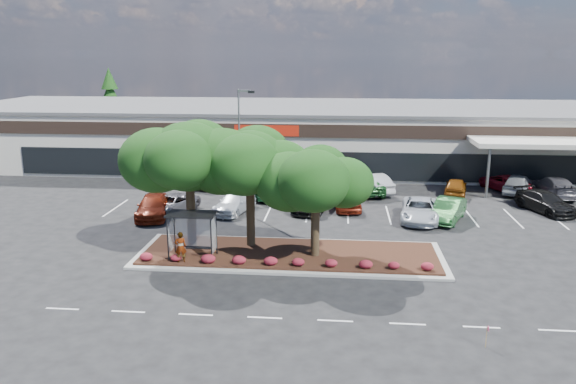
# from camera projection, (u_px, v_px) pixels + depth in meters

# --- Properties ---
(ground) EXTENTS (160.00, 160.00, 0.00)m
(ground) POSITION_uv_depth(u_px,v_px,m) (321.00, 285.00, 29.11)
(ground) COLOR black
(ground) RESTS_ON ground
(retail_store) EXTENTS (80.40, 25.20, 6.25)m
(retail_store) POSITION_uv_depth(u_px,v_px,m) (334.00, 134.00, 61.12)
(retail_store) COLOR beige
(retail_store) RESTS_ON ground
(landscape_island) EXTENTS (18.00, 6.00, 0.26)m
(landscape_island) POSITION_uv_depth(u_px,v_px,m) (290.00, 255.00, 33.13)
(landscape_island) COLOR #9E9E99
(landscape_island) RESTS_ON ground
(lane_markings) EXTENTS (33.12, 20.06, 0.01)m
(lane_markings) POSITION_uv_depth(u_px,v_px,m) (325.00, 225.00, 39.19)
(lane_markings) COLOR silver
(lane_markings) RESTS_ON ground
(shrub_row) EXTENTS (17.00, 0.80, 0.50)m
(shrub_row) POSITION_uv_depth(u_px,v_px,m) (286.00, 261.00, 31.01)
(shrub_row) COLOR #9A253C
(shrub_row) RESTS_ON landscape_island
(bus_shelter) EXTENTS (2.75, 1.55, 2.59)m
(bus_shelter) POSITION_uv_depth(u_px,v_px,m) (192.00, 222.00, 32.10)
(bus_shelter) COLOR black
(bus_shelter) RESTS_ON landscape_island
(island_tree_west) EXTENTS (7.20, 7.20, 7.89)m
(island_tree_west) POSITION_uv_depth(u_px,v_px,m) (190.00, 183.00, 33.19)
(island_tree_west) COLOR #1A370F
(island_tree_west) RESTS_ON landscape_island
(island_tree_mid) EXTENTS (6.60, 6.60, 7.32)m
(island_tree_mid) POSITION_uv_depth(u_px,v_px,m) (250.00, 187.00, 33.61)
(island_tree_mid) COLOR #1A370F
(island_tree_mid) RESTS_ON landscape_island
(island_tree_east) EXTENTS (5.80, 5.80, 6.50)m
(island_tree_east) POSITION_uv_depth(u_px,v_px,m) (315.00, 201.00, 31.89)
(island_tree_east) COLOR #1A370F
(island_tree_east) RESTS_ON landscape_island
(conifer_north_west) EXTENTS (4.40, 4.40, 10.00)m
(conifer_north_west) POSITION_uv_depth(u_px,v_px,m) (111.00, 105.00, 75.15)
(conifer_north_west) COLOR #1A370F
(conifer_north_west) RESTS_ON ground
(person_waiting) EXTENTS (0.75, 0.62, 1.77)m
(person_waiting) POSITION_uv_depth(u_px,v_px,m) (181.00, 247.00, 31.37)
(person_waiting) COLOR #594C47
(person_waiting) RESTS_ON landscape_island
(light_pole) EXTENTS (1.43, 0.67, 9.20)m
(light_pole) POSITION_uv_depth(u_px,v_px,m) (241.00, 159.00, 41.81)
(light_pole) COLOR #9E9E99
(light_pole) RESTS_ON ground
(survey_stake) EXTENTS (0.07, 0.14, 0.93)m
(survey_stake) POSITION_uv_depth(u_px,v_px,m) (487.00, 334.00, 22.76)
(survey_stake) COLOR #A28154
(survey_stake) RESTS_ON ground
(car_0) EXTENTS (3.94, 5.28, 1.33)m
(car_0) POSITION_uv_depth(u_px,v_px,m) (172.00, 204.00, 42.26)
(car_0) COLOR #525058
(car_0) RESTS_ON ground
(car_1) EXTENTS (3.17, 5.65, 1.55)m
(car_1) POSITION_uv_depth(u_px,v_px,m) (153.00, 206.00, 41.14)
(car_1) COLOR #641B0B
(car_1) RESTS_ON ground
(car_2) EXTENTS (3.17, 5.20, 1.41)m
(car_2) POSITION_uv_depth(u_px,v_px,m) (234.00, 203.00, 42.34)
(car_2) COLOR silver
(car_2) RESTS_ON ground
(car_3) EXTENTS (3.47, 6.06, 1.65)m
(car_3) POSITION_uv_depth(u_px,v_px,m) (313.00, 199.00, 42.99)
(car_3) COLOR black
(car_3) RESTS_ON ground
(car_4) EXTENTS (2.51, 5.01, 1.64)m
(car_4) POSITION_uv_depth(u_px,v_px,m) (346.00, 198.00, 43.24)
(car_4) COLOR maroon
(car_4) RESTS_ON ground
(car_5) EXTENTS (3.31, 5.88, 1.55)m
(car_5) POSITION_uv_depth(u_px,v_px,m) (420.00, 210.00, 40.20)
(car_5) COLOR silver
(car_5) RESTS_ON ground
(car_6) EXTENTS (3.46, 5.14, 1.60)m
(car_6) POSITION_uv_depth(u_px,v_px,m) (448.00, 210.00, 40.10)
(car_6) COLOR #215527
(car_6) RESTS_ON ground
(car_7) EXTENTS (3.95, 5.67, 1.52)m
(car_7) POSITION_uv_depth(u_px,v_px,m) (545.00, 202.00, 42.40)
(car_7) COLOR black
(car_7) RESTS_ON ground
(car_9) EXTENTS (3.86, 5.67, 1.44)m
(car_9) POSITION_uv_depth(u_px,v_px,m) (214.00, 179.00, 50.51)
(car_9) COLOR slate
(car_9) RESTS_ON ground
(car_10) EXTENTS (2.49, 4.22, 1.35)m
(car_10) POSITION_uv_depth(u_px,v_px,m) (260.00, 189.00, 46.84)
(car_10) COLOR #164A23
(car_10) RESTS_ON ground
(car_11) EXTENTS (2.81, 4.88, 1.33)m
(car_11) POSITION_uv_depth(u_px,v_px,m) (275.00, 191.00, 46.30)
(car_11) COLOR #185229
(car_11) RESTS_ON ground
(car_12) EXTENTS (3.65, 6.31, 1.65)m
(car_12) POSITION_uv_depth(u_px,v_px,m) (364.00, 184.00, 48.14)
(car_12) COLOR #1B4D21
(car_12) RESTS_ON ground
(car_13) EXTENTS (3.75, 5.51, 1.72)m
(car_13) POSITION_uv_depth(u_px,v_px,m) (372.00, 183.00, 48.18)
(car_13) COLOR #B4B4B4
(car_13) RESTS_ON ground
(car_14) EXTENTS (2.65, 4.53, 1.45)m
(car_14) POSITION_uv_depth(u_px,v_px,m) (456.00, 187.00, 47.52)
(car_14) COLOR brown
(car_14) RESTS_ON ground
(car_15) EXTENTS (4.13, 5.47, 1.38)m
(car_15) POSITION_uv_depth(u_px,v_px,m) (503.00, 182.00, 49.28)
(car_15) COLOR maroon
(car_15) RESTS_ON ground
(car_16) EXTENTS (3.93, 5.43, 1.72)m
(car_16) POSITION_uv_depth(u_px,v_px,m) (518.00, 184.00, 47.94)
(car_16) COLOR #9FA3AA
(car_16) RESTS_ON ground
(car_17) EXTENTS (2.68, 5.88, 1.67)m
(car_17) POSITION_uv_depth(u_px,v_px,m) (554.00, 186.00, 47.05)
(car_17) COLOR #5E5C64
(car_17) RESTS_ON ground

